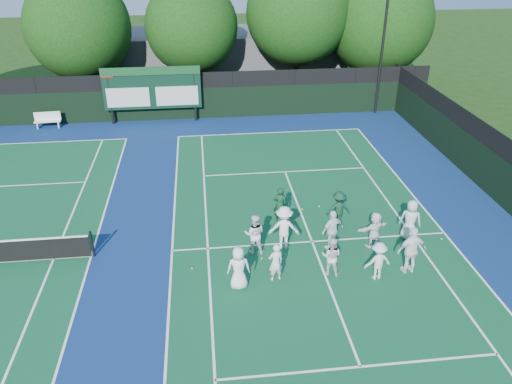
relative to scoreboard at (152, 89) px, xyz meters
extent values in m
plane|color=#1A390F|center=(7.01, -15.59, -2.19)|extent=(120.00, 120.00, 0.00)
cube|color=navy|center=(1.01, -14.59, -2.19)|extent=(34.00, 32.00, 0.01)
cube|color=#10512D|center=(7.01, -14.59, -2.18)|extent=(10.97, 23.77, 0.00)
cube|color=white|center=(7.01, -2.70, -2.18)|extent=(10.97, 0.08, 0.00)
cube|color=white|center=(1.53, -14.59, -2.18)|extent=(0.08, 23.77, 0.00)
cube|color=white|center=(12.50, -14.59, -2.18)|extent=(0.08, 23.77, 0.00)
cube|color=white|center=(2.90, -14.59, -2.18)|extent=(0.08, 23.77, 0.00)
cube|color=white|center=(11.13, -14.59, -2.18)|extent=(0.08, 23.77, 0.00)
cube|color=white|center=(7.01, -20.99, -2.18)|extent=(8.23, 0.08, 0.00)
cube|color=white|center=(7.01, -8.19, -2.18)|extent=(8.23, 0.08, 0.00)
cube|color=white|center=(7.01, -14.59, -2.18)|extent=(0.08, 12.80, 0.00)
cube|color=white|center=(-6.99, -2.70, -2.18)|extent=(10.97, 0.08, 0.00)
cube|color=white|center=(-1.50, -14.59, -2.18)|extent=(0.08, 23.77, 0.00)
cube|color=white|center=(-2.87, -14.59, -2.18)|extent=(0.08, 23.77, 0.00)
cube|color=black|center=(1.01, 0.41, -1.19)|extent=(34.00, 0.08, 2.00)
cube|color=black|center=(1.01, 0.41, 0.31)|extent=(34.00, 0.05, 1.00)
cylinder|color=black|center=(-2.59, 0.01, -0.44)|extent=(0.16, 0.16, 3.50)
cylinder|color=black|center=(2.61, 0.01, -0.44)|extent=(0.16, 0.16, 3.50)
cube|color=black|center=(0.01, 0.01, 0.01)|extent=(6.00, 0.15, 2.60)
cube|color=#134520|center=(0.01, -0.09, 1.11)|extent=(6.00, 0.05, 0.50)
cube|color=silver|center=(-1.49, -0.09, -0.49)|extent=(2.60, 0.04, 1.20)
cube|color=silver|center=(1.51, -0.09, -0.49)|extent=(2.60, 0.04, 1.20)
cube|color=#9C190D|center=(-2.59, -0.09, 1.01)|extent=(0.70, 0.04, 0.50)
cube|color=#55555A|center=(5.01, 8.41, -0.19)|extent=(18.00, 6.00, 4.00)
cylinder|color=black|center=(14.51, 0.11, 2.81)|extent=(0.16, 0.16, 10.00)
cylinder|color=black|center=(-1.39, -14.59, -1.64)|extent=(0.10, 0.10, 1.10)
cube|color=white|center=(-6.48, -0.29, -1.75)|extent=(1.58, 0.51, 0.06)
cube|color=white|center=(-6.48, -0.13, -1.46)|extent=(1.56, 0.16, 0.52)
cube|color=white|center=(-7.10, -0.29, -1.98)|extent=(0.08, 0.37, 0.42)
cube|color=white|center=(-5.85, -0.29, -1.98)|extent=(0.08, 0.37, 0.42)
cylinder|color=black|center=(-4.67, 3.91, -0.83)|extent=(0.44, 0.44, 2.73)
sphere|color=#10350C|center=(-4.67, 3.91, 3.08)|extent=(6.77, 6.77, 6.77)
sphere|color=#10350C|center=(-4.07, 4.21, 2.40)|extent=(4.74, 4.74, 4.74)
cylinder|color=black|center=(2.62, 3.91, -0.77)|extent=(0.44, 0.44, 2.85)
sphere|color=#10350C|center=(2.62, 3.91, 2.97)|extent=(6.16, 6.16, 6.16)
sphere|color=#10350C|center=(3.22, 4.21, 2.35)|extent=(4.31, 4.31, 4.31)
cylinder|color=black|center=(9.78, 3.91, -0.54)|extent=(0.44, 0.44, 3.30)
sphere|color=#10350C|center=(9.78, 3.91, 3.74)|extent=(7.02, 7.02, 7.02)
sphere|color=#10350C|center=(10.38, 4.21, 3.04)|extent=(4.91, 4.91, 4.91)
cylinder|color=black|center=(15.53, 3.91, -0.91)|extent=(0.44, 0.44, 2.56)
sphere|color=#10350C|center=(15.53, 3.91, 3.11)|extent=(7.31, 7.31, 7.31)
sphere|color=#10350C|center=(16.13, 4.21, 2.37)|extent=(5.12, 5.12, 5.12)
sphere|color=yellow|center=(4.89, -15.52, -2.16)|extent=(0.07, 0.07, 0.07)
sphere|color=yellow|center=(7.92, -11.91, -2.16)|extent=(0.07, 0.07, 0.07)
sphere|color=yellow|center=(12.18, -15.03, -2.16)|extent=(0.07, 0.07, 0.07)
sphere|color=yellow|center=(2.29, -15.82, -2.16)|extent=(0.07, 0.07, 0.07)
sphere|color=yellow|center=(7.12, -12.06, -2.16)|extent=(0.07, 0.07, 0.07)
sphere|color=yellow|center=(9.96, -13.86, -2.16)|extent=(0.07, 0.07, 0.07)
imported|color=white|center=(3.90, -17.04, -1.38)|extent=(0.79, 0.52, 1.62)
imported|color=white|center=(5.22, -16.77, -1.46)|extent=(0.60, 0.46, 1.46)
imported|color=silver|center=(7.22, -16.64, -1.45)|extent=(0.88, 0.80, 1.49)
imported|color=silver|center=(8.77, -17.09, -1.46)|extent=(1.00, 0.65, 1.46)
imported|color=white|center=(10.06, -16.86, -1.27)|extent=(1.12, 0.57, 1.84)
imported|color=white|center=(4.68, -14.99, -1.38)|extent=(0.89, 0.75, 1.62)
imported|color=white|center=(5.83, -14.82, -1.30)|extent=(1.23, 0.82, 1.78)
imported|color=white|center=(7.65, -15.11, -1.36)|extent=(1.06, 0.77, 1.67)
imported|color=white|center=(9.30, -15.13, -1.45)|extent=(1.45, 0.86, 1.49)
imported|color=silver|center=(10.88, -14.75, -1.34)|extent=(0.98, 0.84, 1.69)
imported|color=#103B1E|center=(5.99, -12.87, -1.40)|extent=(0.63, 0.47, 1.58)
imported|color=#0F3822|center=(8.33, -13.45, -1.42)|extent=(1.02, 0.61, 1.55)
camera|label=1|loc=(2.90, -30.70, 8.83)|focal=35.00mm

